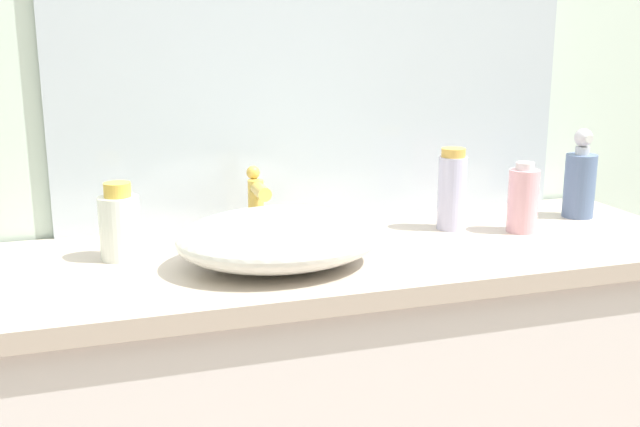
{
  "coord_description": "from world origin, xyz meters",
  "views": [
    {
      "loc": [
        -0.43,
        -0.92,
        1.3
      ],
      "look_at": [
        -0.0,
        0.42,
        0.95
      ],
      "focal_mm": 42.95,
      "sensor_mm": 36.0,
      "label": 1
    }
  ],
  "objects_px": {
    "soap_dispenser": "(580,181)",
    "spray_can": "(523,199)",
    "lotion_bottle": "(452,190)",
    "sink_basin": "(279,238)",
    "perfume_bottle": "(120,224)"
  },
  "relations": [
    {
      "from": "sink_basin",
      "to": "perfume_bottle",
      "type": "relative_size",
      "value": 2.59
    },
    {
      "from": "lotion_bottle",
      "to": "spray_can",
      "type": "bearing_deg",
      "value": -26.7
    },
    {
      "from": "lotion_bottle",
      "to": "perfume_bottle",
      "type": "height_order",
      "value": "lotion_bottle"
    },
    {
      "from": "soap_dispenser",
      "to": "perfume_bottle",
      "type": "height_order",
      "value": "soap_dispenser"
    },
    {
      "from": "sink_basin",
      "to": "spray_can",
      "type": "distance_m",
      "value": 0.55
    },
    {
      "from": "lotion_bottle",
      "to": "spray_can",
      "type": "relative_size",
      "value": 1.18
    },
    {
      "from": "spray_can",
      "to": "sink_basin",
      "type": "bearing_deg",
      "value": -173.11
    },
    {
      "from": "soap_dispenser",
      "to": "spray_can",
      "type": "height_order",
      "value": "soap_dispenser"
    },
    {
      "from": "sink_basin",
      "to": "lotion_bottle",
      "type": "height_order",
      "value": "lotion_bottle"
    },
    {
      "from": "soap_dispenser",
      "to": "spray_can",
      "type": "bearing_deg",
      "value": -159.24
    },
    {
      "from": "sink_basin",
      "to": "spray_can",
      "type": "bearing_deg",
      "value": 6.89
    },
    {
      "from": "lotion_bottle",
      "to": "sink_basin",
      "type": "bearing_deg",
      "value": -162.28
    },
    {
      "from": "soap_dispenser",
      "to": "spray_can",
      "type": "distance_m",
      "value": 0.21
    },
    {
      "from": "perfume_bottle",
      "to": "spray_can",
      "type": "bearing_deg",
      "value": -4.27
    },
    {
      "from": "lotion_bottle",
      "to": "soap_dispenser",
      "type": "bearing_deg",
      "value": 1.13
    }
  ]
}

